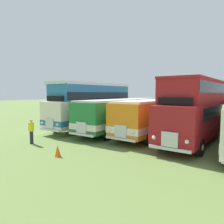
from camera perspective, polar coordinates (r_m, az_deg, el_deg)
bus_first_in_row at (r=21.49m, az=-5.14°, el=1.94°), size 2.84×10.88×4.52m
bus_second_in_row at (r=19.57m, az=2.53°, el=-0.13°), size 2.86×10.96×2.99m
bus_third_in_row at (r=17.94m, az=11.54°, el=-0.72°), size 2.79×10.08×2.99m
bus_fourth_in_row at (r=17.10m, az=22.37°, el=1.15°), size 2.68×11.61×4.49m
cone_mid_row at (r=12.44m, az=-14.38°, el=-10.04°), size 0.36×0.36×0.65m
marshal_person at (r=15.91m, az=-20.83°, el=-4.84°), size 0.36×0.24×1.73m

